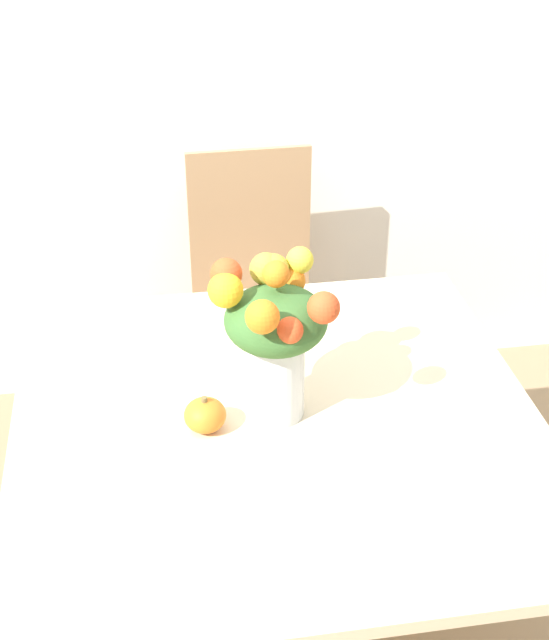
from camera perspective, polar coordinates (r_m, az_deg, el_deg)
The scene contains 5 objects.
wall_back at distance 2.90m, azimuth -4.20°, elevation 19.28°, with size 8.00×0.06×2.70m.
dining_table at distance 2.02m, azimuth 0.18°, elevation -8.41°, with size 1.15×1.16×0.76m.
flower_vase at distance 1.86m, azimuth -0.07°, elevation -0.77°, with size 0.25×0.26×0.37m.
pumpkin at distance 1.91m, azimuth -4.46°, elevation -6.08°, with size 0.09×0.09×0.08m.
dining_chair_near_window at distance 2.92m, azimuth -1.16°, elevation 1.24°, with size 0.43×0.43×0.97m.
Camera 1 is at (-0.25, -1.52, 1.97)m, focal length 50.00 mm.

